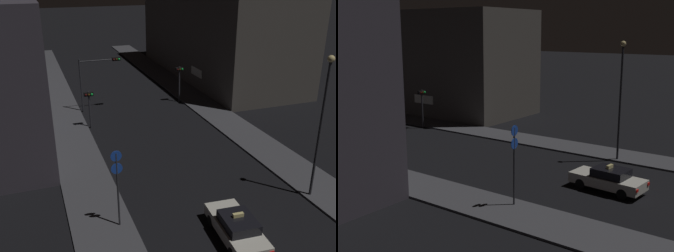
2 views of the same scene
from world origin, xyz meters
The scene contains 9 objects.
sidewalk_left centered at (-6.89, 31.08, 0.07)m, with size 3.31×66.16×0.13m, color #424247.
sidewalk_right centered at (6.89, 31.08, 0.07)m, with size 3.31×66.16×0.13m, color #424247.
building_facade_right centered at (13.67, 39.67, 5.79)m, with size 10.32×27.95×11.58m.
taxi centered at (-0.64, 8.66, 0.74)m, with size 2.13×4.57×1.62m.
traffic_light_overhead centered at (-3.47, 30.88, 3.78)m, with size 4.01×0.42×5.22m.
traffic_light_left_kerb centered at (-4.99, 26.44, 2.43)m, with size 0.80×0.42×3.35m.
traffic_light_right_kerb centered at (4.99, 30.54, 2.70)m, with size 0.80×0.42×3.78m.
sign_pole_left centered at (-5.99, 11.76, 2.80)m, with size 0.60×0.10×4.42m.
street_lamp_near_block centered at (5.68, 10.72, 5.21)m, with size 0.40×0.40×8.57m.
Camera 1 is at (-9.57, -5.40, 12.86)m, focal length 41.34 mm.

